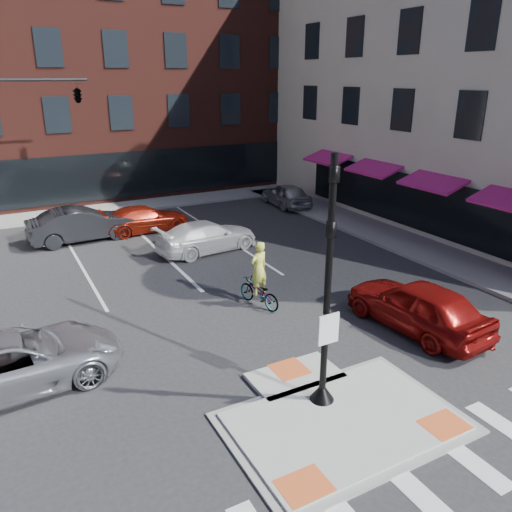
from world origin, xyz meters
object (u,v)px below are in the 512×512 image
white_pickup (207,236)px  bg_car_silver (286,195)px  red_sedan (417,305)px  bg_car_red (144,219)px  cyclist (259,285)px  silver_suv (14,362)px  bg_car_dark (82,224)px

white_pickup → bg_car_silver: (7.51, 5.40, 0.01)m
red_sedan → white_pickup: bearing=-79.0°
white_pickup → bg_car_red: white_pickup is taller
bg_car_red → cyclist: cyclist is taller
silver_suv → white_pickup: silver_suv is taller
red_sedan → bg_car_dark: (-7.59, 14.32, 0.00)m
white_pickup → bg_car_dark: (-4.73, 4.27, 0.13)m
silver_suv → white_pickup: 11.35m
white_pickup → bg_car_dark: bearing=39.7°
white_pickup → bg_car_dark: size_ratio=0.96×
bg_car_dark → bg_car_silver: bg_car_dark is taller
silver_suv → bg_car_red: bearing=-35.1°
silver_suv → white_pickup: bearing=-53.6°
bg_car_red → cyclist: bearing=-176.4°
white_pickup → cyclist: size_ratio=2.04×
red_sedan → cyclist: (-3.56, 3.84, -0.03)m
bg_car_silver → cyclist: (-8.22, -11.60, 0.08)m
white_pickup → bg_car_red: 4.65m
silver_suv → red_sedan: size_ratio=1.12×
white_pickup → red_sedan: bearing=-172.3°
bg_car_dark → bg_car_red: bearing=-91.7°
cyclist → silver_suv: bearing=-5.0°
white_pickup → bg_car_silver: 9.25m
bg_car_silver → cyclist: size_ratio=1.77×
bg_car_red → red_sedan: bearing=-164.1°
bg_car_silver → cyclist: cyclist is taller
bg_car_dark → cyclist: size_ratio=2.12×
red_sedan → bg_car_red: 15.08m
red_sedan → bg_car_red: (-4.51, 14.39, -0.15)m
bg_car_silver → bg_car_red: bearing=9.8°
bg_car_dark → bg_car_red: size_ratio=1.09×
white_pickup → silver_suv: bearing=123.3°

